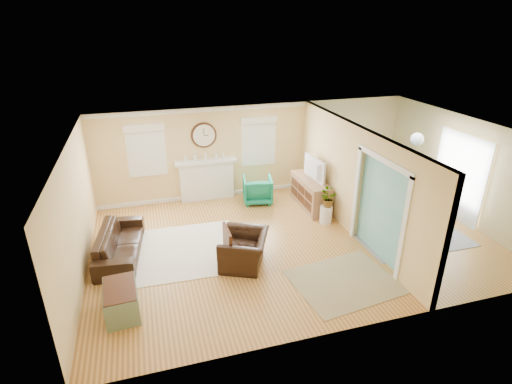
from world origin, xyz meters
TOP-DOWN VIEW (x-y plane):
  - floor at (0.00, 0.00)m, footprint 9.00×9.00m
  - wall_back at (0.00, 3.00)m, footprint 9.00×0.02m
  - wall_front at (0.00, -3.00)m, footprint 9.00×0.02m
  - wall_left at (-4.50, 0.00)m, footprint 0.02×6.00m
  - wall_right at (4.50, 0.00)m, footprint 0.02×6.00m
  - ceiling at (0.00, 0.00)m, footprint 9.00×6.00m
  - partition at (1.51, 0.28)m, footprint 0.17×6.00m
  - fireplace at (-1.50, 2.88)m, footprint 1.70×0.30m
  - wall_clock at (-1.50, 2.97)m, footprint 0.70×0.07m
  - window_left at (-3.05, 2.95)m, footprint 1.05×0.13m
  - window_right at (0.05, 2.95)m, footprint 1.05×0.13m
  - french_doors at (4.45, 0.00)m, footprint 0.06×1.70m
  - pendant at (3.00, 0.00)m, footprint 0.30×0.30m
  - rug_cream at (-2.57, 0.25)m, footprint 2.71×2.37m
  - rug_jute at (0.41, -1.80)m, footprint 2.16×1.85m
  - rug_grey at (2.75, 0.14)m, footprint 2.58×3.22m
  - sofa at (-3.83, 0.45)m, footprint 1.07×2.18m
  - eames_chair at (-1.33, -0.64)m, footprint 1.29×1.36m
  - green_chair at (-0.18, 2.27)m, footprint 0.92×0.94m
  - trunk at (-3.77, -1.50)m, footprint 0.61×0.94m
  - credenza at (1.11, 1.57)m, footprint 0.55×1.62m
  - tv at (1.09, 1.57)m, footprint 0.22×1.06m
  - garden_stool at (1.12, 0.58)m, footprint 0.31×0.31m
  - potted_plant at (1.12, 0.58)m, footprint 0.51×0.54m
  - dining_table at (2.75, 0.14)m, footprint 1.32×2.06m
  - dining_chair_n at (2.78, 1.29)m, footprint 0.43×0.43m
  - dining_chair_s at (2.83, -0.91)m, footprint 0.50×0.50m
  - dining_chair_w at (2.07, 0.14)m, footprint 0.43×0.43m
  - dining_chair_e at (3.33, 0.15)m, footprint 0.46×0.46m

SIDE VIEW (x-z plane):
  - floor at x=0.00m, z-range 0.00..0.00m
  - rug_jute at x=0.41m, z-range 0.00..0.01m
  - rug_grey at x=2.75m, z-range 0.00..0.01m
  - rug_cream at x=-2.57m, z-range 0.00..0.01m
  - garden_stool at x=1.12m, z-range 0.00..0.45m
  - trunk at x=-3.77m, z-range 0.00..0.53m
  - sofa at x=-3.83m, z-range 0.00..0.61m
  - dining_table at x=2.75m, z-range 0.00..0.68m
  - eames_chair at x=-1.33m, z-range 0.00..0.69m
  - green_chair at x=-0.18m, z-range 0.00..0.73m
  - credenza at x=1.11m, z-range 0.00..0.80m
  - dining_chair_w at x=2.07m, z-range 0.08..0.95m
  - dining_chair_n at x=2.78m, z-range 0.08..0.99m
  - dining_chair_e at x=3.33m, z-range 0.09..1.08m
  - fireplace at x=-1.50m, z-range 0.01..1.18m
  - dining_chair_s at x=2.83m, z-range 0.09..1.10m
  - potted_plant at x=1.12m, z-range 0.45..0.92m
  - french_doors at x=4.45m, z-range 0.00..2.20m
  - tv at x=1.09m, z-range 0.80..1.40m
  - wall_back at x=0.00m, z-range 0.00..2.60m
  - wall_front at x=0.00m, z-range 0.00..2.60m
  - wall_left at x=-4.50m, z-range 0.00..2.60m
  - wall_right at x=4.50m, z-range 0.00..2.60m
  - partition at x=1.51m, z-range 0.06..2.66m
  - window_left at x=-3.05m, z-range 0.95..2.37m
  - window_right at x=0.05m, z-range 0.95..2.37m
  - wall_clock at x=-1.50m, z-range 1.50..2.20m
  - pendant at x=3.00m, z-range 1.93..2.48m
  - ceiling at x=0.00m, z-range 2.59..2.61m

